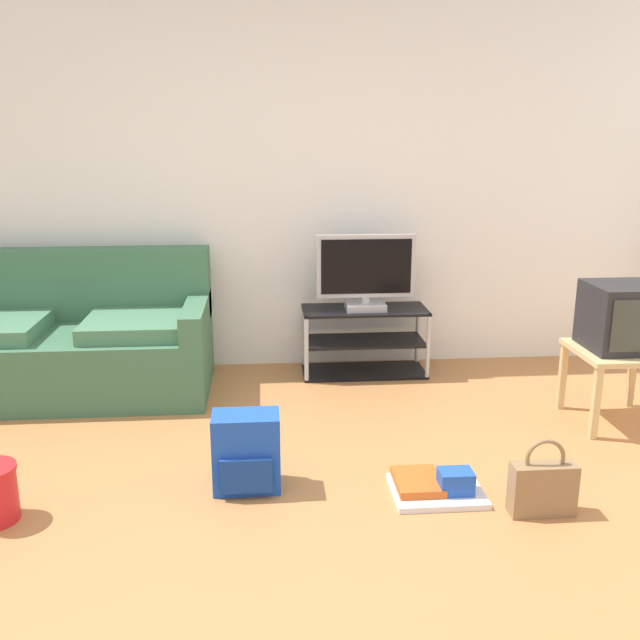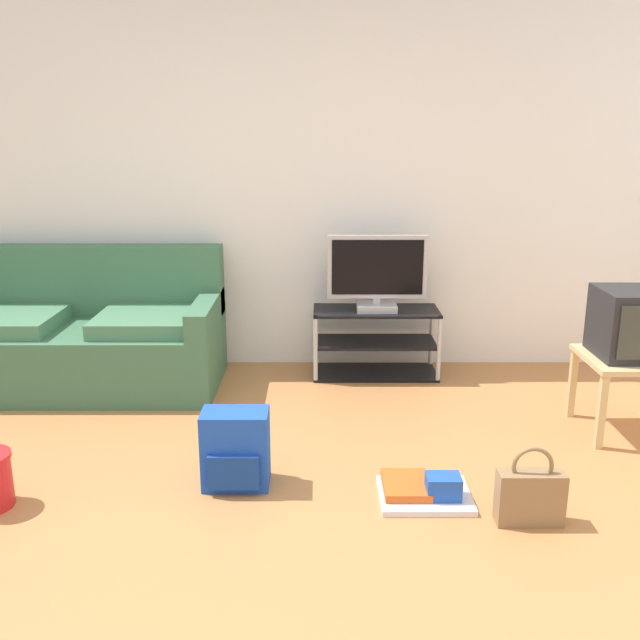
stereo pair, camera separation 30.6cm
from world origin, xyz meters
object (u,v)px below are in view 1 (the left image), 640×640
Objects in this scene: flat_tv at (366,273)px; tv_stand at (364,341)px; floor_tray at (436,486)px; crt_tv at (622,317)px; handbag at (543,486)px; side_table at (618,361)px; backpack at (247,452)px; couch at (70,343)px.

tv_stand is at bearing 90.00° from flat_tv.
flat_tv is 1.88m from floor_tray.
crt_tv is 1.08× the size of handbag.
handbag is 0.85× the size of floor_tray.
backpack is (-2.17, -0.64, -0.19)m from side_table.
side_table is at bearing -36.11° from tv_stand.
flat_tv is at bearing 144.51° from side_table.
crt_tv is at bearing 50.40° from handbag.
flat_tv reaches higher than backpack.
tv_stand is 1.78m from floor_tray.
side_table is at bearing -35.49° from flat_tv.
flat_tv is 1.89m from backpack.
floor_tray is (-1.27, -0.78, -0.34)m from side_table.
floor_tray is (0.90, -0.13, -0.15)m from backpack.
side_table is at bearing -3.70° from backpack.
floor_tray is at bearing -148.51° from side_table.
flat_tv is at bearing 105.30° from handbag.
couch is at bearing -174.87° from flat_tv.
handbag is at bearing -74.70° from flat_tv.
tv_stand reaches higher than side_table.
crt_tv is at bearing -3.30° from backpack.
tv_stand is at bearing 5.77° from couch.
couch is 2.63m from floor_tray.
side_table reaches higher than backpack.
side_table is 1.18× the size of floor_tray.
floor_tray is (-0.44, 0.21, -0.09)m from handbag.
backpack is 1.05× the size of handbag.
flat_tv is at bearing 5.13° from couch.
couch is 3.45m from side_table.
backpack is at bearing -163.54° from side_table.
crt_tv reaches higher than floor_tray.
crt_tv is 1.40m from handbag.
handbag is at bearing -129.60° from crt_tv.
tv_stand is (2.00, 0.20, -0.10)m from couch.
tv_stand reaches higher than backpack.
floor_tray is at bearing -86.78° from flat_tv.
handbag is at bearing -25.67° from floor_tray.
tv_stand is at bearing 143.89° from side_table.
flat_tv is 1.78× the size of backpack.
side_table is 1.31m from handbag.
couch is 4.57× the size of crt_tv.
crt_tv is at bearing -35.04° from flat_tv.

